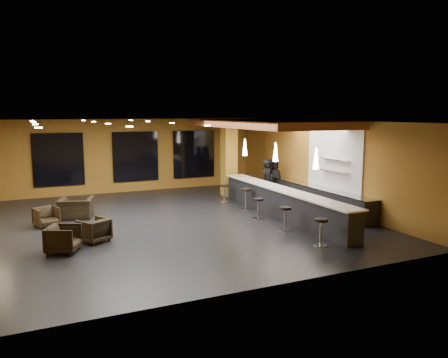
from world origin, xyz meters
name	(u,v)px	position (x,y,z in m)	size (l,w,h in m)	color
floor	(179,222)	(0.00, 0.00, -0.05)	(12.00, 13.00, 0.10)	black
ceiling	(177,120)	(0.00, 0.00, 3.55)	(12.00, 13.00, 0.10)	black
wall_back	(135,155)	(0.00, 6.55, 1.75)	(12.00, 0.10, 3.50)	#946321
wall_front	(274,209)	(0.00, -6.55, 1.75)	(12.00, 0.10, 3.50)	#946321
wall_right	(320,164)	(6.05, 0.00, 1.75)	(0.10, 13.00, 3.50)	#946321
wood_soffit	(264,124)	(4.00, 1.00, 3.36)	(3.60, 8.00, 0.28)	#A75B30
window_left	(58,160)	(-3.50, 6.44, 1.70)	(2.20, 0.06, 2.40)	black
window_center	(136,157)	(0.00, 6.44, 1.70)	(2.20, 0.06, 2.40)	black
window_right	(194,154)	(3.00, 6.44, 1.70)	(2.20, 0.06, 2.40)	black
tile_backsplash	(334,160)	(5.96, -1.00, 2.00)	(0.06, 3.20, 2.40)	white
bar_counter	(282,203)	(3.65, -1.00, 0.50)	(0.60, 8.00, 1.00)	black
bar_top	(282,189)	(3.65, -1.00, 1.02)	(0.78, 8.10, 0.05)	white
prep_counter	(318,198)	(5.65, -0.50, 0.43)	(0.70, 6.00, 0.86)	black
prep_top	(319,187)	(5.65, -0.50, 0.89)	(0.72, 6.00, 0.03)	silver
wall_shelf_lower	(334,171)	(5.82, -1.20, 1.60)	(0.30, 1.50, 0.03)	silver
wall_shelf_upper	(334,159)	(5.82, -1.20, 2.05)	(0.30, 1.50, 0.03)	silver
column	(229,158)	(3.65, 3.60, 1.75)	(0.60, 0.60, 3.50)	#A68025
pendant_0	(316,158)	(3.65, -3.00, 2.35)	(0.20, 0.20, 0.70)	white
pendant_1	(276,152)	(3.65, -0.50, 2.35)	(0.20, 0.20, 0.70)	white
pendant_2	(245,147)	(3.65, 2.00, 2.35)	(0.20, 0.20, 0.70)	white
staff_a	(267,181)	(4.48, 1.54, 0.91)	(0.66, 0.43, 1.81)	black
staff_b	(270,180)	(4.93, 2.06, 0.88)	(0.85, 0.66, 1.75)	black
staff_c	(273,178)	(5.25, 2.31, 0.88)	(0.86, 0.56, 1.76)	black
armchair_a	(63,239)	(-4.00, -2.09, 0.37)	(0.80, 0.82, 0.75)	black
armchair_b	(94,230)	(-3.10, -1.44, 0.35)	(0.76, 0.78, 0.71)	black
armchair_c	(46,217)	(-4.31, 1.05, 0.33)	(0.71, 0.73, 0.66)	black
armchair_d	(76,208)	(-3.27, 1.85, 0.37)	(1.14, 1.00, 0.74)	black
bar_stool_0	(321,228)	(2.78, -4.52, 0.51)	(0.41, 0.41, 0.80)	silver
bar_stool_1	(285,215)	(2.75, -2.68, 0.50)	(0.39, 0.39, 0.78)	silver
bar_stool_2	(258,206)	(2.70, -0.95, 0.48)	(0.38, 0.38, 0.76)	silver
bar_stool_3	(246,196)	(3.00, 0.61, 0.54)	(0.43, 0.43, 0.84)	silver
bar_stool_4	(225,191)	(2.84, 2.29, 0.48)	(0.38, 0.38, 0.74)	silver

